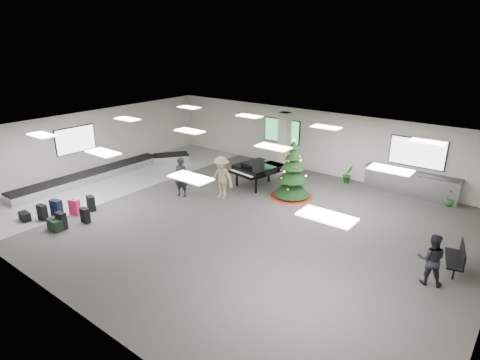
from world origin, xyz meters
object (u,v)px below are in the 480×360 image
Objects in this scene: traveler_bench at (431,259)px; potted_plant_right at (450,198)px; traveler_b at (221,177)px; pink_suitcase at (75,207)px; baggage_carousel at (109,172)px; grand_piano at (257,169)px; traveler_a at (181,177)px; christmas_tree at (292,177)px; bench at (458,257)px; service_counter at (411,183)px; potted_plant_left at (348,174)px.

potted_plant_right is (-0.77, 6.47, -0.41)m from traveler_bench.
potted_plant_right is at bearing 31.33° from traveler_b.
pink_suitcase is 0.35× the size of traveler_b.
baggage_carousel is 13.01× the size of potted_plant_right.
grand_piano is 1.52× the size of traveler_bench.
grand_piano is 1.34× the size of traveler_a.
christmas_tree is 3.63× the size of potted_plant_right.
christmas_tree reaches higher than bench.
traveler_b is at bearing -24.14° from traveler_bench.
baggage_carousel is at bearing 111.25° from pink_suitcase.
pink_suitcase is (2.96, -3.63, 0.11)m from baggage_carousel.
traveler_bench is at bearing -69.82° from service_counter.
service_counter is at bearing -85.73° from traveler_bench.
potted_plant_right is (5.78, 3.15, -0.55)m from christmas_tree.
bench is (9.03, -2.26, -0.39)m from grand_piano.
potted_plant_right is (8.12, 5.19, -0.57)m from traveler_b.
bench is at bearing -4.42° from grand_piano.
baggage_carousel is 15.92m from potted_plant_right.
bench is 9.40m from traveler_b.
traveler_b is at bearing 16.41° from traveler_a.
christmas_tree is (5.80, 6.97, 0.60)m from pink_suitcase.
bench is (7.05, -2.14, -0.45)m from christmas_tree.
christmas_tree is at bearing 20.91° from baggage_carousel.
pink_suitcase reaches higher than baggage_carousel.
traveler_bench reaches higher than grand_piano.
baggage_carousel is at bearing -169.71° from traveler_b.
potted_plant_left reaches higher than bench.
potted_plant_right is (9.64, 6.13, -0.51)m from traveler_a.
grand_piano is at bearing -158.61° from potted_plant_right.
traveler_b is (1.52, 0.94, 0.06)m from traveler_a.
traveler_bench is at bearing -126.62° from bench.
service_counter is at bearing 27.67° from baggage_carousel.
christmas_tree is 4.87m from traveler_a.
christmas_tree reaches higher than traveler_bench.
traveler_b is at bearing -139.84° from service_counter.
grand_piano is at bearing 27.07° from baggage_carousel.
potted_plant_left is (3.21, 3.06, -0.44)m from grand_piano.
potted_plant_left reaches higher than baggage_carousel.
traveler_b is (-2.34, -2.03, 0.02)m from christmas_tree.
christmas_tree reaches higher than baggage_carousel.
service_counter is 1.71× the size of grand_piano.
traveler_b is (-0.36, -2.15, 0.08)m from grand_piano.
christmas_tree reaches higher than potted_plant_left.
service_counter is 5.43× the size of potted_plant_right.
traveler_b is at bearing 37.08° from pink_suitcase.
bench is (12.85, 4.83, 0.15)m from pink_suitcase.
christmas_tree is 7.38m from bench.
baggage_carousel is 4.10× the size of grand_piano.
christmas_tree is 3.16× the size of potted_plant_left.
service_counter is 5.32m from christmas_tree.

